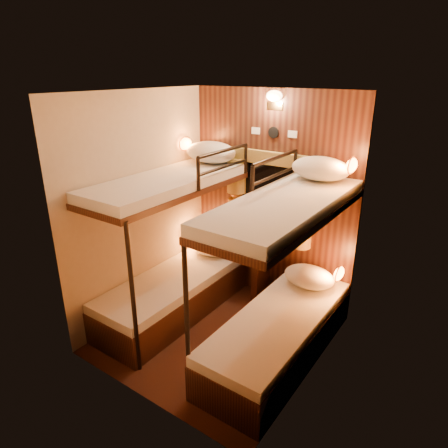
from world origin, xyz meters
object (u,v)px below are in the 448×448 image
Objects in this scene: bottle_left at (266,242)px; bottle_right at (265,242)px; bunk_left at (174,267)px; table at (261,268)px; bunk_right at (280,305)px.

bottle_left is 0.03m from bottle_right.
bottle_left is at bearing 49.63° from bunk_left.
bunk_left is 1.06m from bottle_right.
bunk_left is 1.02m from table.
bunk_left reaches higher than bottle_left.
bunk_left is 2.90× the size of table.
table is 2.75× the size of bottle_right.
bottle_left is (0.04, 0.03, 0.33)m from table.
bunk_right is at bearing -52.99° from bottle_left.
bunk_left is at bearing -130.37° from bottle_left.
bunk_left is 1.08m from bottle_left.
bottle_left is 0.88× the size of bottle_right.
bunk_left reaches higher than bottle_right.
table is at bearing 129.67° from bunk_right.
bottle_left is (0.69, 0.81, 0.18)m from bunk_left.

